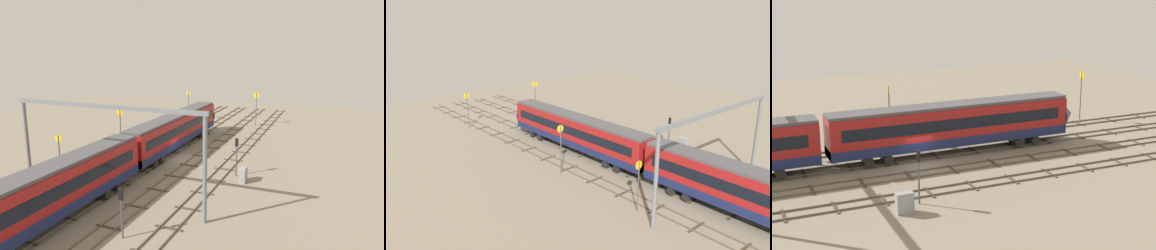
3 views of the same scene
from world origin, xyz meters
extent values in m
plane|color=gray|center=(0.00, 0.00, 0.00)|extent=(98.32, 98.32, 0.00)
cube|color=#59544C|center=(0.00, -7.34, 0.08)|extent=(82.32, 0.07, 0.16)
cube|color=#59544C|center=(0.00, -5.90, 0.08)|extent=(82.32, 0.07, 0.16)
cube|color=#473828|center=(-13.10, -6.62, 0.04)|extent=(0.24, 2.40, 0.08)
cube|color=#473828|center=(-9.35, -6.62, 0.04)|extent=(0.24, 2.40, 0.08)
cube|color=#473828|center=(-5.61, -6.62, 0.04)|extent=(0.24, 2.40, 0.08)
cube|color=#473828|center=(-1.87, -6.62, 0.04)|extent=(0.24, 2.40, 0.08)
cube|color=#473828|center=(1.87, -6.62, 0.04)|extent=(0.24, 2.40, 0.08)
cube|color=#473828|center=(5.61, -6.62, 0.04)|extent=(0.24, 2.40, 0.08)
cube|color=#473828|center=(9.35, -6.62, 0.04)|extent=(0.24, 2.40, 0.08)
cube|color=#473828|center=(13.10, -6.62, 0.04)|extent=(0.24, 2.40, 0.08)
cube|color=#473828|center=(16.84, -6.62, 0.04)|extent=(0.24, 2.40, 0.08)
cube|color=#473828|center=(20.58, -6.62, 0.04)|extent=(0.24, 2.40, 0.08)
cube|color=#59544C|center=(0.00, -2.92, 0.08)|extent=(82.32, 0.07, 0.16)
cube|color=#59544C|center=(0.00, -1.49, 0.08)|extent=(82.32, 0.07, 0.16)
cube|color=#473828|center=(-10.29, -2.21, 0.04)|extent=(0.24, 2.40, 0.08)
cube|color=#473828|center=(-6.17, -2.21, 0.04)|extent=(0.24, 2.40, 0.08)
cube|color=#473828|center=(-2.06, -2.21, 0.04)|extent=(0.24, 2.40, 0.08)
cube|color=#473828|center=(2.06, -2.21, 0.04)|extent=(0.24, 2.40, 0.08)
cube|color=#473828|center=(6.17, -2.21, 0.04)|extent=(0.24, 2.40, 0.08)
cube|color=#473828|center=(10.29, -2.21, 0.04)|extent=(0.24, 2.40, 0.08)
cube|color=#473828|center=(14.41, -2.21, 0.04)|extent=(0.24, 2.40, 0.08)
cube|color=#473828|center=(18.52, -2.21, 0.04)|extent=(0.24, 2.40, 0.08)
cube|color=#473828|center=(22.64, -2.21, 0.04)|extent=(0.24, 2.40, 0.08)
cube|color=#59544C|center=(0.00, 1.49, 0.08)|extent=(82.32, 0.07, 0.16)
cube|color=#59544C|center=(0.00, 2.92, 0.08)|extent=(82.32, 0.07, 0.16)
cube|color=#473828|center=(-10.29, 2.21, 0.04)|extent=(0.24, 2.40, 0.08)
cube|color=#473828|center=(-6.17, 2.21, 0.04)|extent=(0.24, 2.40, 0.08)
cube|color=#473828|center=(-2.06, 2.21, 0.04)|extent=(0.24, 2.40, 0.08)
cube|color=#473828|center=(2.06, 2.21, 0.04)|extent=(0.24, 2.40, 0.08)
cube|color=#473828|center=(6.17, 2.21, 0.04)|extent=(0.24, 2.40, 0.08)
cube|color=#473828|center=(10.29, 2.21, 0.04)|extent=(0.24, 2.40, 0.08)
cube|color=#473828|center=(14.41, 2.21, 0.04)|extent=(0.24, 2.40, 0.08)
cube|color=#473828|center=(18.52, 2.21, 0.04)|extent=(0.24, 2.40, 0.08)
cube|color=#473828|center=(22.64, 2.21, 0.04)|extent=(0.24, 2.40, 0.08)
cube|color=#473828|center=(26.75, 2.21, 0.04)|extent=(0.24, 2.40, 0.08)
cube|color=#59544C|center=(0.00, 5.90, 0.08)|extent=(82.32, 0.07, 0.16)
cube|color=#59544C|center=(0.00, 7.34, 0.08)|extent=(82.32, 0.07, 0.16)
cube|color=#473828|center=(-8.66, 6.62, 0.04)|extent=(0.24, 2.40, 0.08)
cube|color=#473828|center=(-4.33, 6.62, 0.04)|extent=(0.24, 2.40, 0.08)
cube|color=#473828|center=(0.00, 6.62, 0.04)|extent=(0.24, 2.40, 0.08)
cube|color=#473828|center=(4.33, 6.62, 0.04)|extent=(0.24, 2.40, 0.08)
cube|color=#473828|center=(8.66, 6.62, 0.04)|extent=(0.24, 2.40, 0.08)
cube|color=#473828|center=(13.00, 6.62, 0.04)|extent=(0.24, 2.40, 0.08)
cube|color=#473828|center=(17.33, 6.62, 0.04)|extent=(0.24, 2.40, 0.08)
cube|color=#473828|center=(21.66, 6.62, 0.04)|extent=(0.24, 2.40, 0.08)
cube|color=#473828|center=(25.99, 6.62, 0.04)|extent=(0.24, 2.40, 0.08)
cube|color=#473828|center=(30.33, 6.62, 0.04)|extent=(0.24, 2.40, 0.08)
cube|color=maroon|center=(3.92, 2.21, 2.86)|extent=(24.00, 2.90, 3.60)
cube|color=navy|center=(3.92, 2.21, 1.51)|extent=(24.00, 2.94, 0.90)
cube|color=#4C4C51|center=(3.92, 2.21, 4.81)|extent=(24.00, 2.50, 0.30)
cube|color=black|center=(3.92, 0.75, 3.29)|extent=(22.00, 0.04, 1.10)
cube|color=black|center=(3.92, 3.67, 3.29)|extent=(22.00, 0.04, 1.10)
cylinder|color=black|center=(-4.66, 2.21, 0.61)|extent=(0.90, 2.70, 0.90)
cylinder|color=black|center=(-2.86, 2.21, 0.61)|extent=(0.90, 2.70, 0.90)
cylinder|color=black|center=(10.70, 2.21, 0.61)|extent=(0.90, 2.70, 0.90)
cylinder|color=black|center=(12.50, 2.21, 0.61)|extent=(0.90, 2.70, 0.90)
cylinder|color=black|center=(-12.30, 2.21, 0.61)|extent=(0.90, 2.70, 0.90)
cone|color=navy|center=(16.72, 2.21, 2.68)|extent=(1.60, 3.24, 3.24)
cylinder|color=#4C4C51|center=(23.02, 8.33, 2.85)|extent=(0.12, 0.12, 5.71)
cylinder|color=yellow|center=(23.06, 8.33, 5.31)|extent=(0.05, 0.89, 0.89)
cube|color=black|center=(23.09, 8.33, 5.31)|extent=(0.02, 0.40, 0.12)
cylinder|color=#4C4C51|center=(-0.50, 8.34, 2.95)|extent=(0.12, 0.12, 5.89)
cylinder|color=yellow|center=(-0.46, 8.34, 5.50)|extent=(0.05, 0.88, 0.88)
cube|color=black|center=(-0.43, 8.34, 5.50)|extent=(0.02, 0.40, 0.12)
cylinder|color=#4C4C51|center=(-12.00, 8.33, 2.55)|extent=(0.12, 0.12, 5.10)
cylinder|color=#4C4C51|center=(-3.34, -8.38, 1.68)|extent=(0.14, 0.14, 3.37)
cube|color=black|center=(-3.34, -8.38, 3.82)|extent=(0.20, 0.32, 0.90)
sphere|color=red|center=(-3.23, -8.38, 4.02)|extent=(0.20, 0.20, 0.20)
sphere|color=#262626|center=(-3.23, -8.38, 3.62)|extent=(0.20, 0.20, 0.20)
cube|color=gray|center=(-4.88, -9.56, 0.79)|extent=(1.30, 0.68, 1.59)
cube|color=#333333|center=(-4.22, -9.56, 1.03)|extent=(0.02, 0.47, 0.24)
camera|label=1|loc=(-40.16, -18.07, 14.06)|focal=33.65mm
camera|label=2|loc=(-32.96, 34.14, 18.58)|focal=36.18mm
camera|label=3|loc=(-16.95, -47.12, 17.12)|focal=54.06mm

